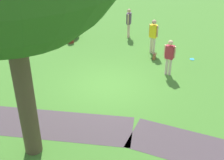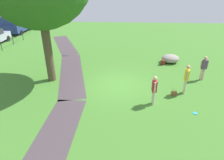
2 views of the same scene
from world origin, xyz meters
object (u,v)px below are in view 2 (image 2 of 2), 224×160
Objects in this scene: woman_with_handbag at (186,77)px; frisbee_on_grass at (195,113)px; passerby_on_path at (204,67)px; handbag_on_grass at (174,93)px; delivery_van at (17,23)px; backpack_by_boulder at (163,63)px; lawn_boulder at (170,59)px; man_near_boulder at (154,88)px.

frisbee_on_grass is (-2.07, -0.02, -1.03)m from woman_with_handbag.
passerby_on_path is (1.93, -1.69, -0.08)m from woman_with_handbag.
passerby_on_path reaches higher than handbag_on_grass.
woman_with_handbag is 5.38× the size of handbag_on_grass.
delivery_van is at bearing 55.25° from passerby_on_path.
passerby_on_path reaches higher than backpack_by_boulder.
woman_with_handbag reaches higher than handbag_on_grass.
delivery_van is at bearing 47.56° from handbag_on_grass.
delivery_van is at bearing 57.82° from backpack_by_boulder.
lawn_boulder is 0.98× the size of man_near_boulder.
passerby_on_path is at bearing -140.65° from backpack_by_boulder.
lawn_boulder is at bearing -1.78° from frisbee_on_grass.
woman_with_handbag reaches higher than frisbee_on_grass.
backpack_by_boulder is at bearing -14.53° from man_near_boulder.
passerby_on_path is 5.05× the size of handbag_on_grass.
passerby_on_path is (-3.21, -1.44, 0.63)m from lawn_boulder.
frisbee_on_grass is 25.50m from delivery_van.
delivery_van is at bearing 43.52° from man_near_boulder.
lawn_boulder reaches higher than backpack_by_boulder.
frisbee_on_grass is at bearing 178.22° from lawn_boulder.
handbag_on_grass is (1.01, -1.35, -0.81)m from man_near_boulder.
lawn_boulder is 7.23m from frisbee_on_grass.
frisbee_on_grass is (-6.65, -0.50, -0.18)m from backpack_by_boulder.
frisbee_on_grass is at bearing -110.43° from man_near_boulder.
woman_with_handbag is at bearing -130.84° from delivery_van.
delivery_van reaches higher than frisbee_on_grass.
woman_with_handbag is 2.40m from man_near_boulder.
handbag_on_grass is at bearing 21.03° from frisbee_on_grass.
man_near_boulder is 1.87m from handbag_on_grass.
lawn_boulder is 6.87m from man_near_boulder.
delivery_van is (17.80, 18.21, 1.25)m from frisbee_on_grass.
passerby_on_path reaches higher than man_near_boulder.
handbag_on_grass is at bearing -53.21° from man_near_boulder.
handbag_on_grass is 1.43× the size of frisbee_on_grass.
backpack_by_boulder is 20.96m from delivery_van.
woman_with_handbag is at bearing 0.48° from frisbee_on_grass.
backpack_by_boulder reaches higher than frisbee_on_grass.
lawn_boulder is 4.85× the size of handbag_on_grass.
woman_with_handbag is 4.68m from backpack_by_boulder.
man_near_boulder is 0.99× the size of passerby_on_path.
frisbee_on_grass is (-4.01, 1.67, -0.96)m from passerby_on_path.
lawn_boulder is at bearing 24.20° from passerby_on_path.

